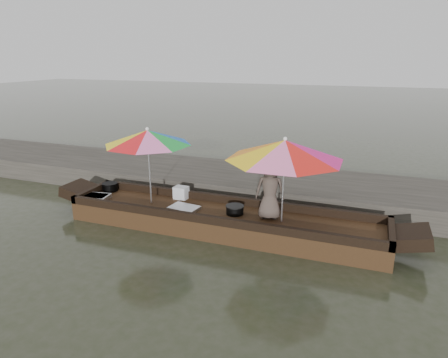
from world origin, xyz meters
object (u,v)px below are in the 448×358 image
(tray_crayfish, at_px, (96,197))
(umbrella_bow, at_px, (149,166))
(vendor, at_px, (270,190))
(supply_bag, at_px, (181,193))
(boat_hull, at_px, (222,221))
(cooking_pot, at_px, (110,187))
(charcoal_grill, at_px, (235,210))
(tray_scallop, at_px, (184,208))
(umbrella_stern, at_px, (283,181))

(tray_crayfish, xyz_separation_m, umbrella_bow, (1.20, 0.22, 0.73))
(tray_crayfish, bearing_deg, vendor, 4.79)
(supply_bag, distance_m, umbrella_bow, 0.91)
(boat_hull, height_order, supply_bag, supply_bag)
(cooking_pot, bearing_deg, tray_crayfish, -84.99)
(cooking_pot, distance_m, supply_bag, 1.71)
(boat_hull, relative_size, vendor, 5.58)
(charcoal_grill, bearing_deg, vendor, 4.01)
(tray_scallop, bearing_deg, tray_crayfish, -176.49)
(tray_scallop, relative_size, supply_bag, 1.99)
(boat_hull, xyz_separation_m, tray_scallop, (-0.76, -0.10, 0.21))
(cooking_pot, relative_size, tray_scallop, 0.61)
(tray_scallop, bearing_deg, umbrella_bow, 172.82)
(supply_bag, height_order, vendor, vendor)
(tray_scallop, height_order, umbrella_stern, umbrella_stern)
(tray_scallop, bearing_deg, vendor, 6.32)
(vendor, distance_m, umbrella_stern, 0.35)
(tray_scallop, relative_size, umbrella_stern, 0.27)
(tray_crayfish, height_order, tray_scallop, tray_crayfish)
(charcoal_grill, height_order, umbrella_bow, umbrella_bow)
(boat_hull, xyz_separation_m, charcoal_grill, (0.24, 0.04, 0.25))
(tray_scallop, xyz_separation_m, vendor, (1.65, 0.18, 0.52))
(supply_bag, bearing_deg, charcoal_grill, -17.21)
(charcoal_grill, distance_m, supply_bag, 1.39)
(boat_hull, bearing_deg, vendor, 5.34)
(charcoal_grill, distance_m, umbrella_stern, 1.15)
(tray_crayfish, bearing_deg, cooking_pot, 95.01)
(charcoal_grill, bearing_deg, tray_scallop, -172.16)
(supply_bag, height_order, umbrella_bow, umbrella_bow)
(tray_scallop, height_order, supply_bag, supply_bag)
(cooking_pot, bearing_deg, umbrella_stern, -5.06)
(charcoal_grill, height_order, vendor, vendor)
(boat_hull, distance_m, tray_crayfish, 2.76)
(tray_crayfish, xyz_separation_m, umbrella_stern, (3.89, 0.22, 0.73))
(cooking_pot, xyz_separation_m, tray_crayfish, (0.05, -0.57, -0.04))
(boat_hull, xyz_separation_m, cooking_pot, (-2.79, 0.35, 0.26))
(vendor, relative_size, umbrella_bow, 0.64)
(cooking_pot, height_order, vendor, vendor)
(umbrella_bow, bearing_deg, tray_crayfish, -169.57)
(charcoal_grill, bearing_deg, cooking_pot, 174.15)
(tray_scallop, distance_m, charcoal_grill, 1.01)
(tray_crayfish, distance_m, umbrella_stern, 3.97)
(umbrella_bow, bearing_deg, charcoal_grill, 1.22)
(tray_scallop, xyz_separation_m, umbrella_bow, (-0.79, 0.10, 0.74))
(boat_hull, height_order, umbrella_stern, umbrella_stern)
(supply_bag, bearing_deg, umbrella_stern, -11.37)
(cooking_pot, height_order, supply_bag, supply_bag)
(cooking_pot, relative_size, vendor, 0.31)
(tray_crayfish, distance_m, charcoal_grill, 3.00)
(cooking_pot, relative_size, umbrella_stern, 0.16)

